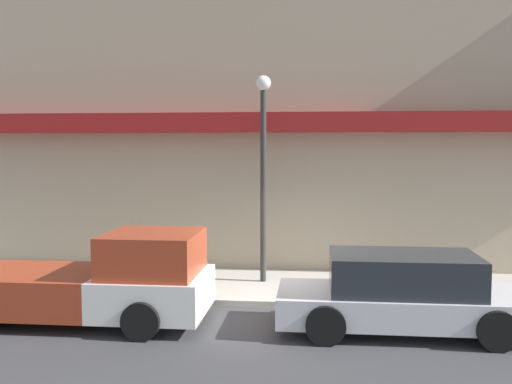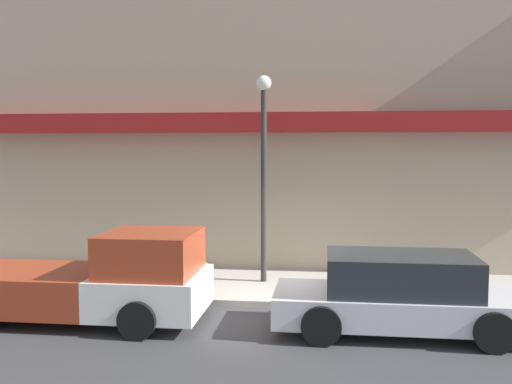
{
  "view_description": "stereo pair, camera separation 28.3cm",
  "coord_description": "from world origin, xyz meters",
  "px_view_note": "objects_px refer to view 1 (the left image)",
  "views": [
    {
      "loc": [
        0.79,
        -11.67,
        3.36
      ],
      "look_at": [
        -0.55,
        1.29,
        2.33
      ],
      "focal_mm": 40.0,
      "sensor_mm": 36.0,
      "label": 1
    },
    {
      "loc": [
        1.07,
        -11.64,
        3.36
      ],
      "look_at": [
        -0.55,
        1.29,
        2.33
      ],
      "focal_mm": 40.0,
      "sensor_mm": 36.0,
      "label": 2
    }
  ],
  "objects_px": {
    "pickup_truck": "(95,282)",
    "fire_hydrant": "(204,277)",
    "parked_car": "(403,294)",
    "street_lamp": "(263,152)"
  },
  "relations": [
    {
      "from": "pickup_truck",
      "to": "fire_hydrant",
      "type": "xyz_separation_m",
      "value": [
        1.74,
        1.95,
        -0.3
      ]
    },
    {
      "from": "pickup_truck",
      "to": "fire_hydrant",
      "type": "height_order",
      "value": "pickup_truck"
    },
    {
      "from": "street_lamp",
      "to": "pickup_truck",
      "type": "bearing_deg",
      "value": -134.0
    },
    {
      "from": "pickup_truck",
      "to": "parked_car",
      "type": "xyz_separation_m",
      "value": [
        5.8,
        -0.0,
        -0.07
      ]
    },
    {
      "from": "street_lamp",
      "to": "fire_hydrant",
      "type": "bearing_deg",
      "value": -137.66
    },
    {
      "from": "pickup_truck",
      "to": "parked_car",
      "type": "height_order",
      "value": "pickup_truck"
    },
    {
      "from": "pickup_truck",
      "to": "fire_hydrant",
      "type": "bearing_deg",
      "value": 47.55
    },
    {
      "from": "parked_car",
      "to": "street_lamp",
      "type": "height_order",
      "value": "street_lamp"
    },
    {
      "from": "fire_hydrant",
      "to": "street_lamp",
      "type": "bearing_deg",
      "value": 42.34
    },
    {
      "from": "parked_car",
      "to": "fire_hydrant",
      "type": "xyz_separation_m",
      "value": [
        -4.06,
        1.95,
        -0.23
      ]
    }
  ]
}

